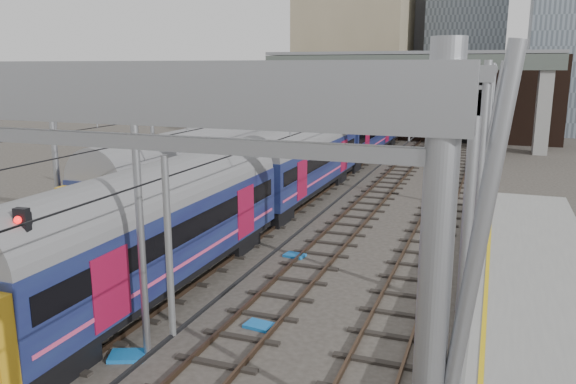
% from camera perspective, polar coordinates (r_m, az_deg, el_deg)
% --- Properties ---
extents(tracks, '(14.40, 80.00, 0.22)m').
position_cam_1_polar(tracks, '(27.45, 1.31, -3.86)').
color(tracks, '#4C3828').
rests_on(tracks, ground).
extents(overhead_line, '(16.80, 80.00, 8.00)m').
position_cam_1_polar(overhead_line, '(32.55, 5.15, 10.39)').
color(overhead_line, gray).
rests_on(overhead_line, ground).
extents(retaining_wall, '(28.00, 2.75, 9.00)m').
position_cam_1_polar(retaining_wall, '(62.34, 13.84, 9.07)').
color(retaining_wall, black).
rests_on(retaining_wall, ground).
extents(overbridge, '(28.00, 3.00, 9.25)m').
position_cam_1_polar(overbridge, '(56.56, 11.84, 11.81)').
color(overbridge, gray).
rests_on(overbridge, ground).
extents(train_main, '(2.70, 62.43, 4.68)m').
position_cam_1_polar(train_main, '(40.75, 5.13, 4.99)').
color(train_main, black).
rests_on(train_main, ground).
extents(train_second, '(2.76, 47.83, 4.76)m').
position_cam_1_polar(train_second, '(43.54, 0.61, 5.57)').
color(train_second, black).
rests_on(train_second, ground).
extents(signal_near_centre, '(0.35, 0.46, 4.75)m').
position_cam_1_polar(signal_near_centre, '(14.31, -24.51, -8.17)').
color(signal_near_centre, black).
rests_on(signal_near_centre, ground).
extents(equip_cover_a, '(1.15, 1.00, 0.11)m').
position_cam_1_polar(equip_cover_a, '(16.62, -16.01, -15.70)').
color(equip_cover_a, '#1867B6').
rests_on(equip_cover_a, ground).
extents(equip_cover_b, '(0.92, 0.71, 0.10)m').
position_cam_1_polar(equip_cover_b, '(23.74, 0.68, -6.45)').
color(equip_cover_b, '#1867B6').
rests_on(equip_cover_b, ground).
extents(equip_cover_c, '(0.93, 0.71, 0.10)m').
position_cam_1_polar(equip_cover_c, '(17.71, -2.96, -13.37)').
color(equip_cover_c, '#1867B6').
rests_on(equip_cover_c, ground).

